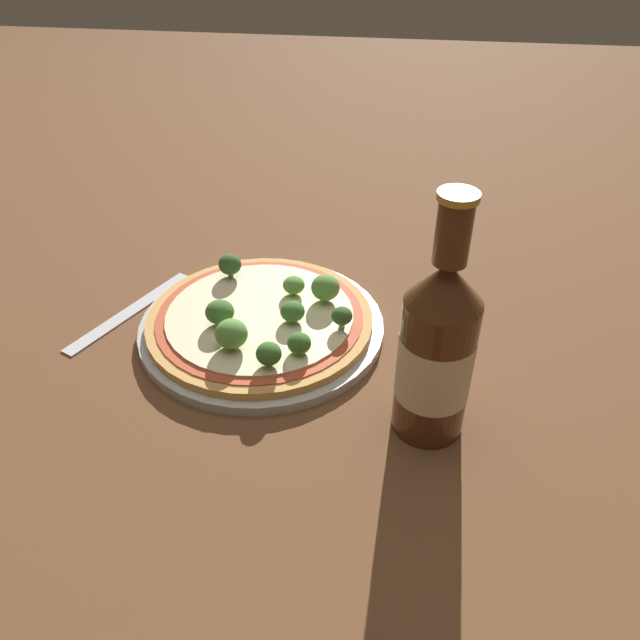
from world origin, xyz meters
name	(u,v)px	position (x,y,z in m)	size (l,w,h in m)	color
ground_plane	(258,319)	(0.00, 0.00, 0.00)	(3.00, 3.00, 0.00)	brown
plate	(262,326)	(0.01, -0.02, 0.01)	(0.29, 0.29, 0.01)	#B2B7B2
pizza	(260,318)	(0.01, -0.02, 0.02)	(0.26, 0.26, 0.01)	tan
broccoli_floret_0	(292,311)	(0.05, -0.03, 0.04)	(0.03, 0.03, 0.02)	#89A866
broccoli_floret_1	(220,312)	(-0.03, -0.05, 0.04)	(0.03, 0.03, 0.03)	#89A866
broccoli_floret_2	(299,343)	(0.07, -0.09, 0.04)	(0.03, 0.03, 0.02)	#89A866
broccoli_floret_3	(325,288)	(0.08, 0.01, 0.04)	(0.03, 0.03, 0.03)	#89A866
broccoli_floret_4	(269,354)	(0.04, -0.11, 0.04)	(0.03, 0.03, 0.03)	#89A866
broccoli_floret_5	(231,334)	(-0.01, -0.09, 0.04)	(0.03, 0.03, 0.03)	#89A866
broccoli_floret_6	(342,316)	(0.11, -0.04, 0.04)	(0.02, 0.02, 0.03)	#89A866
broccoli_floret_7	(230,265)	(-0.04, 0.05, 0.04)	(0.03, 0.03, 0.03)	#89A866
broccoli_floret_8	(294,285)	(0.04, 0.02, 0.04)	(0.03, 0.03, 0.02)	#89A866
beer_bottle	(437,350)	(0.20, -0.15, 0.09)	(0.07, 0.07, 0.25)	#472814
fork	(130,311)	(-0.16, -0.01, 0.00)	(0.10, 0.19, 0.00)	silver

